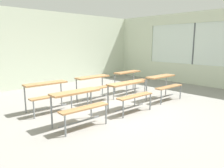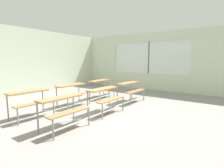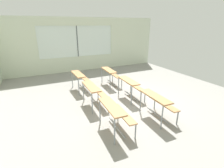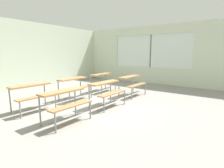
# 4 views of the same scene
# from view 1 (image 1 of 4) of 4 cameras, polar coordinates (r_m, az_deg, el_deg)

# --- Properties ---
(ground) EXTENTS (10.00, 9.00, 0.05)m
(ground) POSITION_cam_1_polar(r_m,az_deg,el_deg) (5.68, 1.12, -7.44)
(ground) COLOR gray
(wall_back) EXTENTS (10.00, 0.12, 3.00)m
(wall_back) POSITION_cam_1_polar(r_m,az_deg,el_deg) (9.17, -19.15, 8.64)
(wall_back) COLOR beige
(wall_back) RESTS_ON ground
(wall_right) EXTENTS (0.12, 9.00, 3.00)m
(wall_right) POSITION_cam_1_polar(r_m,az_deg,el_deg) (9.53, 24.02, 8.05)
(wall_right) COLOR beige
(wall_right) RESTS_ON ground
(desk_bench_r0c0) EXTENTS (1.12, 0.63, 0.74)m
(desk_bench_r0c0) POSITION_cam_1_polar(r_m,az_deg,el_deg) (4.63, -8.78, -4.22)
(desk_bench_r0c0) COLOR #A87547
(desk_bench_r0c0) RESTS_ON ground
(desk_bench_r0c1) EXTENTS (1.12, 0.63, 0.74)m
(desk_bench_r0c1) POSITION_cam_1_polar(r_m,az_deg,el_deg) (5.59, 4.50, -1.52)
(desk_bench_r0c1) COLOR #A87547
(desk_bench_r0c1) RESTS_ON ground
(desk_bench_r0c2) EXTENTS (1.12, 0.63, 0.74)m
(desk_bench_r0c2) POSITION_cam_1_polar(r_m,az_deg,el_deg) (6.88, 13.35, 0.55)
(desk_bench_r0c2) COLOR #A87547
(desk_bench_r0c2) RESTS_ON ground
(desk_bench_r1c0) EXTENTS (1.13, 0.64, 0.74)m
(desk_bench_r1c0) POSITION_cam_1_polar(r_m,az_deg,el_deg) (5.77, -16.50, -1.54)
(desk_bench_r1c0) COLOR #A87547
(desk_bench_r1c0) RESTS_ON ground
(desk_bench_r1c1) EXTENTS (1.11, 0.61, 0.74)m
(desk_bench_r1c1) POSITION_cam_1_polar(r_m,az_deg,el_deg) (6.60, -4.52, 0.39)
(desk_bench_r1c1) COLOR #A87547
(desk_bench_r1c1) RESTS_ON ground
(desk_bench_r1c2) EXTENTS (1.12, 0.62, 0.74)m
(desk_bench_r1c2) POSITION_cam_1_polar(r_m,az_deg,el_deg) (7.69, 4.68, 1.88)
(desk_bench_r1c2) COLOR #A87547
(desk_bench_r1c2) RESTS_ON ground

